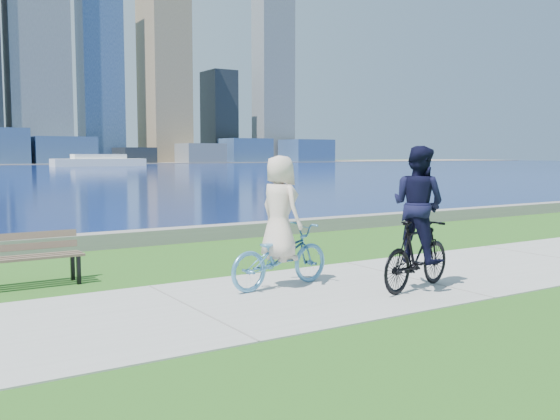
{
  "coord_description": "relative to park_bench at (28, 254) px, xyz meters",
  "views": [
    {
      "loc": [
        -3.45,
        -7.69,
        2.13
      ],
      "look_at": [
        2.59,
        1.92,
        1.1
      ],
      "focal_mm": 40.0,
      "sensor_mm": 36.0,
      "label": 1
    }
  ],
  "objects": [
    {
      "name": "seawall",
      "position": [
        1.62,
        3.37,
        -0.35
      ],
      "size": [
        90.0,
        0.5,
        0.35
      ],
      "primitive_type": "cube",
      "color": "slate",
      "rests_on": "ground"
    },
    {
      "name": "cyclist_man",
      "position": [
        5.07,
        -3.55,
        0.43
      ],
      "size": [
        0.97,
        1.9,
        2.23
      ],
      "rotation": [
        0.0,
        0.0,
        1.83
      ],
      "color": "black",
      "rests_on": "ground"
    },
    {
      "name": "park_bench",
      "position": [
        0.0,
        0.0,
        0.0
      ],
      "size": [
        1.66,
        0.59,
        0.85
      ],
      "rotation": [
        0.0,
        0.0,
        0.01
      ],
      "color": "black",
      "rests_on": "ground"
    },
    {
      "name": "cyclist_woman",
      "position": [
        3.35,
        -2.28,
        0.27
      ],
      "size": [
        0.9,
        1.96,
        2.08
      ],
      "rotation": [
        0.0,
        0.0,
        1.7
      ],
      "color": "#5093C4",
      "rests_on": "ground"
    },
    {
      "name": "ground",
      "position": [
        1.62,
        -2.83,
        -0.52
      ],
      "size": [
        320.0,
        320.0,
        0.0
      ],
      "primitive_type": "plane",
      "color": "#225516",
      "rests_on": "ground"
    },
    {
      "name": "ferry_far",
      "position": [
        27.65,
        92.43,
        0.31
      ],
      "size": [
        14.79,
        4.22,
        2.01
      ],
      "color": "white",
      "rests_on": "ground"
    },
    {
      "name": "concrete_path",
      "position": [
        1.62,
        -2.83,
        -0.51
      ],
      "size": [
        80.0,
        3.5,
        0.02
      ],
      "primitive_type": "cube",
      "color": "#A1A29C",
      "rests_on": "ground"
    }
  ]
}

